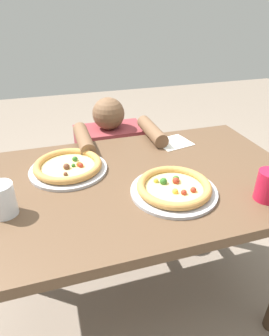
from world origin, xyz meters
The scene contains 8 objects.
ground_plane centered at (0.00, 0.00, 0.00)m, with size 8.00×8.00×0.00m, color gray.
dining_table centered at (0.00, 0.00, 0.64)m, with size 1.36×0.80×0.75m.
pizza_near centered at (0.12, -0.13, 0.77)m, with size 0.32×0.32×0.04m.
pizza_far centered at (-0.23, 0.14, 0.77)m, with size 0.32×0.32×0.04m.
drink_cup_colored centered at (0.42, -0.27, 0.81)m, with size 0.08×0.08×0.11m.
water_cup_clear centered at (-0.46, -0.08, 0.81)m, with size 0.08×0.08×0.11m.
paper_napkin centered at (0.30, 0.27, 0.75)m, with size 0.16×0.14×0.00m, color white.
diner_seated centered at (0.04, 0.58, 0.41)m, with size 0.42×0.52×0.91m.
Camera 1 is at (-0.28, -0.95, 1.37)m, focal length 31.63 mm.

